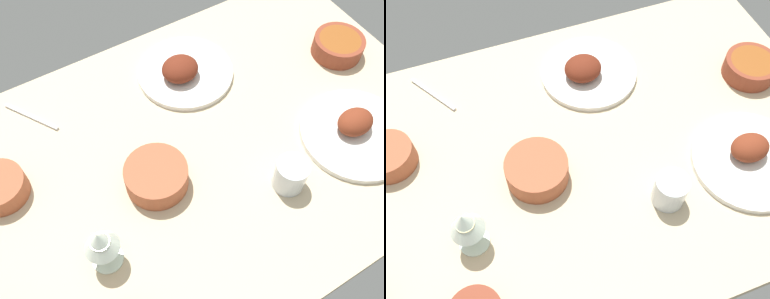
% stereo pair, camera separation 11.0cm
% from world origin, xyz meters
% --- Properties ---
extents(dining_table, '(1.40, 0.90, 0.04)m').
position_xyz_m(dining_table, '(0.00, 0.00, 0.02)').
color(dining_table, '#C6B28E').
rests_on(dining_table, ground).
extents(plate_center_main, '(0.27, 0.27, 0.07)m').
position_xyz_m(plate_center_main, '(0.12, 0.24, 0.06)').
color(plate_center_main, silver).
rests_on(plate_center_main, dining_table).
extents(plate_near_viewer, '(0.29, 0.29, 0.07)m').
position_xyz_m(plate_near_viewer, '(0.39, -0.17, 0.06)').
color(plate_near_viewer, silver).
rests_on(plate_near_viewer, dining_table).
extents(bowl_pasta, '(0.13, 0.13, 0.06)m').
position_xyz_m(bowl_pasta, '(-0.45, 0.14, 0.07)').
color(bowl_pasta, '#A35133').
rests_on(bowl_pasta, dining_table).
extents(bowl_cream, '(0.15, 0.15, 0.06)m').
position_xyz_m(bowl_cream, '(-0.12, -0.03, 0.07)').
color(bowl_cream, '#A35133').
rests_on(bowl_cream, dining_table).
extents(bowl_soup, '(0.15, 0.15, 0.05)m').
position_xyz_m(bowl_soup, '(0.55, 0.08, 0.07)').
color(bowl_soup, brown).
rests_on(bowl_soup, dining_table).
extents(wine_glass, '(0.08, 0.08, 0.14)m').
position_xyz_m(wine_glass, '(-0.30, -0.14, 0.14)').
color(wine_glass, silver).
rests_on(wine_glass, dining_table).
extents(water_tumbler, '(0.08, 0.08, 0.08)m').
position_xyz_m(water_tumbler, '(0.16, -0.19, 0.08)').
color(water_tumbler, silver).
rests_on(water_tumbler, dining_table).
extents(fork_loose, '(0.10, 0.15, 0.01)m').
position_xyz_m(fork_loose, '(-0.31, 0.32, 0.04)').
color(fork_loose, silver).
rests_on(fork_loose, dining_table).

